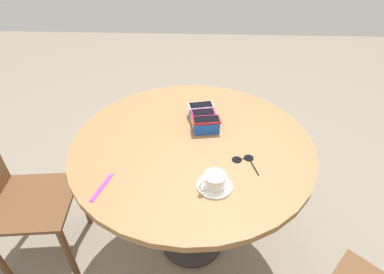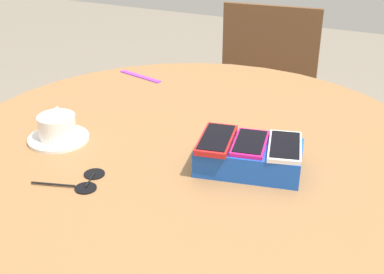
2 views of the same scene
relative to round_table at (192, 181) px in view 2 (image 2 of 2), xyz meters
The scene contains 10 objects.
round_table is the anchor object (origin of this frame).
phone_box 0.20m from the round_table, 160.99° to the left, with size 0.23×0.16×0.06m.
phone_white 0.27m from the round_table, behind, with size 0.09×0.14×0.01m.
phone_magenta 0.22m from the round_table, 161.95° to the left, with size 0.08×0.13×0.01m.
phone_red 0.19m from the round_table, 142.08° to the left, with size 0.09×0.14×0.01m.
saucer 0.32m from the round_table, 19.27° to the left, with size 0.14×0.14×0.01m, color white.
coffee_cup 0.34m from the round_table, 18.73° to the left, with size 0.09×0.11×0.06m.
lanyard_strap 0.47m from the round_table, 46.72° to the right, with size 0.15×0.02×0.00m, color purple.
sunglasses 0.28m from the round_table, 60.73° to the left, with size 0.13×0.10×0.01m.
chair_near_window 0.95m from the round_table, 83.71° to the right, with size 0.45×0.45×0.87m.
Camera 2 is at (-0.43, 0.98, 1.35)m, focal length 50.00 mm.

